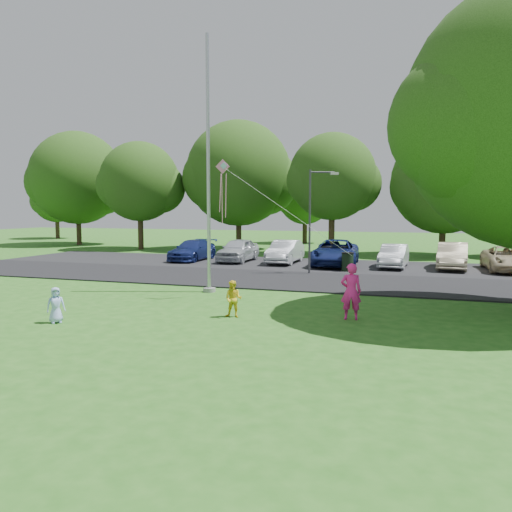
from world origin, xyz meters
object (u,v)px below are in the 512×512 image
(flagpole, at_px, (208,187))
(woman, at_px, (351,291))
(street_lamp, at_px, (314,212))
(trash_can, at_px, (348,262))
(kite, at_px, (226,181))
(child_yellow, at_px, (233,299))
(child_blue, at_px, (56,305))

(flagpole, distance_m, woman, 7.63)
(street_lamp, relative_size, woman, 3.09)
(trash_can, height_order, woman, woman)
(trash_can, bearing_deg, kite, -108.86)
(trash_can, relative_size, kite, 0.20)
(flagpole, xyz_separation_m, trash_can, (4.42, 8.00, -3.64))
(child_yellow, bearing_deg, child_blue, -155.79)
(woman, distance_m, child_blue, 8.68)
(street_lamp, relative_size, child_yellow, 4.64)
(street_lamp, relative_size, child_blue, 5.01)
(woman, height_order, child_yellow, woman)
(woman, distance_m, child_yellow, 3.56)
(trash_can, height_order, kite, kite)
(trash_can, distance_m, woman, 11.42)
(kite, bearing_deg, child_yellow, -75.08)
(street_lamp, distance_m, kite, 8.12)
(flagpole, xyz_separation_m, woman, (6.02, -3.30, -3.32))
(street_lamp, height_order, child_blue, street_lamp)
(street_lamp, xyz_separation_m, kite, (-1.64, -7.87, 1.14))
(trash_can, distance_m, child_blue, 15.81)
(child_blue, relative_size, kite, 0.20)
(street_lamp, distance_m, child_yellow, 11.00)
(woman, xyz_separation_m, child_blue, (-8.09, -3.12, -0.33))
(woman, height_order, child_blue, woman)
(child_yellow, bearing_deg, woman, 11.04)
(street_lamp, distance_m, trash_can, 3.37)
(kite, bearing_deg, trash_can, 60.77)
(child_yellow, xyz_separation_m, kite, (-1.33, 2.81, 3.74))
(trash_can, bearing_deg, woman, -81.91)
(flagpole, distance_m, child_yellow, 6.04)
(trash_can, xyz_separation_m, child_yellow, (-1.84, -12.11, 0.05))
(flagpole, distance_m, kite, 1.80)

